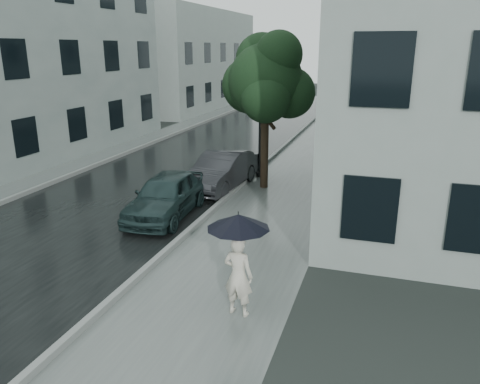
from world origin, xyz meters
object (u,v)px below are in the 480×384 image
(pedestrian, at_px, (238,276))
(car_far, at_px, (222,170))
(lamp_post, at_px, (257,104))
(car_near, at_px, (166,195))
(street_tree, at_px, (266,80))

(pedestrian, bearing_deg, car_far, -60.14)
(lamp_post, relative_size, car_near, 1.29)
(street_tree, relative_size, car_near, 1.41)
(street_tree, distance_m, lamp_post, 1.82)
(car_near, distance_m, car_far, 3.44)
(pedestrian, distance_m, car_near, 6.01)
(lamp_post, height_order, car_far, lamp_post)
(pedestrian, xyz_separation_m, car_far, (-3.23, 8.02, -0.15))
(street_tree, relative_size, lamp_post, 1.10)
(street_tree, height_order, car_far, street_tree)
(pedestrian, relative_size, lamp_post, 0.32)
(car_far, bearing_deg, car_near, -94.80)
(pedestrian, height_order, street_tree, street_tree)
(lamp_post, bearing_deg, street_tree, -47.95)
(lamp_post, height_order, car_near, lamp_post)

